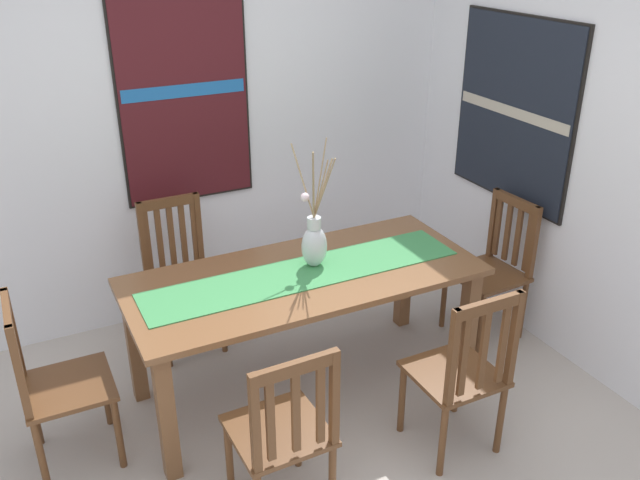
{
  "coord_description": "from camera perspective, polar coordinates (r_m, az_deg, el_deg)",
  "views": [
    {
      "loc": [
        -1.16,
        -2.33,
        2.49
      ],
      "look_at": [
        0.31,
        0.62,
        0.93
      ],
      "focal_mm": 37.75,
      "sensor_mm": 36.0,
      "label": 1
    }
  ],
  "objects": [
    {
      "name": "ground_plane",
      "position": [
        3.61,
        0.07,
        -18.6
      ],
      "size": [
        6.4,
        6.4,
        0.03
      ],
      "primitive_type": "cube",
      "color": "#B2A89E"
    },
    {
      "name": "wall_back",
      "position": [
        4.49,
        -10.78,
        10.18
      ],
      "size": [
        6.4,
        0.12,
        2.7
      ],
      "primitive_type": "cube",
      "color": "silver",
      "rests_on": "ground_plane"
    },
    {
      "name": "wall_side",
      "position": [
        3.98,
        24.92,
        6.3
      ],
      "size": [
        0.12,
        6.4,
        2.7
      ],
      "primitive_type": "cube",
      "color": "silver",
      "rests_on": "ground_plane"
    },
    {
      "name": "dining_table",
      "position": [
        3.72,
        -1.34,
        -4.35
      ],
      "size": [
        1.94,
        0.84,
        0.76
      ],
      "color": "brown",
      "rests_on": "ground_plane"
    },
    {
      "name": "table_runner",
      "position": [
        3.66,
        -1.35,
        -2.81
      ],
      "size": [
        1.78,
        0.36,
        0.01
      ],
      "primitive_type": "cube",
      "color": "#388447",
      "rests_on": "dining_table"
    },
    {
      "name": "centerpiece_vase",
      "position": [
        3.68,
        -0.5,
        -0.11
      ],
      "size": [
        0.23,
        0.34,
        0.74
      ],
      "color": "silver",
      "rests_on": "dining_table"
    },
    {
      "name": "chair_0",
      "position": [
        4.33,
        -11.79,
        -2.74
      ],
      "size": [
        0.42,
        0.42,
        0.96
      ],
      "color": "brown",
      "rests_on": "ground_plane"
    },
    {
      "name": "chair_1",
      "position": [
        4.49,
        14.54,
        -2.16
      ],
      "size": [
        0.44,
        0.44,
        0.93
      ],
      "color": "brown",
      "rests_on": "ground_plane"
    },
    {
      "name": "chair_2",
      "position": [
        3.56,
        -21.75,
        -11.05
      ],
      "size": [
        0.42,
        0.42,
        0.94
      ],
      "color": "brown",
      "rests_on": "ground_plane"
    },
    {
      "name": "chair_3",
      "position": [
        3.46,
        11.95,
        -10.88
      ],
      "size": [
        0.42,
        0.42,
        0.96
      ],
      "color": "brown",
      "rests_on": "ground_plane"
    },
    {
      "name": "chair_4",
      "position": [
        3.07,
        -3.12,
        -15.9
      ],
      "size": [
        0.43,
        0.43,
        0.93
      ],
      "color": "brown",
      "rests_on": "ground_plane"
    },
    {
      "name": "painting_on_back_wall",
      "position": [
        4.37,
        -11.48,
        12.03
      ],
      "size": [
        0.84,
        0.05,
        1.38
      ],
      "color": "black"
    },
    {
      "name": "painting_on_side_wall",
      "position": [
        4.48,
        16.15,
        10.48
      ],
      "size": [
        0.05,
        1.04,
        1.17
      ],
      "color": "black"
    }
  ]
}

